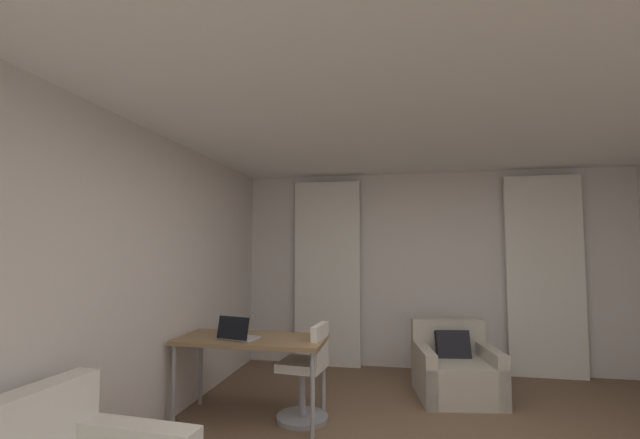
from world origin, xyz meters
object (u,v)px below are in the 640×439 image
(desk_chair, at_px, (306,377))
(laptop, at_px, (238,334))
(desk, at_px, (252,344))
(armchair, at_px, (456,371))

(desk_chair, height_order, laptop, laptop)
(desk, height_order, desk_chair, desk_chair)
(desk, bearing_deg, armchair, 26.62)
(armchair, bearing_deg, laptop, -152.05)
(armchair, height_order, desk_chair, desk_chair)
(armchair, xyz_separation_m, desk, (-1.95, -0.98, 0.42))
(desk, distance_m, laptop, 0.18)
(laptop, bearing_deg, desk_chair, 16.86)
(armchair, xyz_separation_m, laptop, (-2.05, -1.09, 0.53))
(desk_chair, xyz_separation_m, laptop, (-0.61, -0.18, 0.40))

